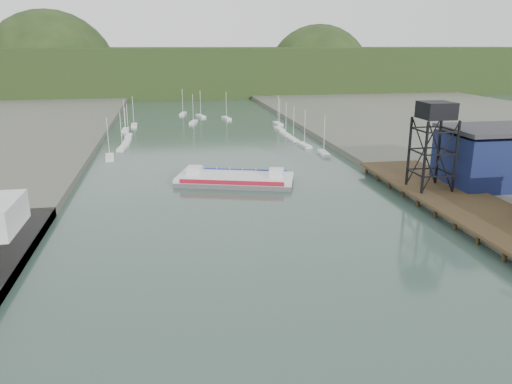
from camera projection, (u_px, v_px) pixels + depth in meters
name	position (u px, v px, depth m)	size (l,w,h in m)	color
east_pier	(479.00, 210.00, 81.62)	(14.00, 70.00, 2.45)	black
lift_tower	(436.00, 116.00, 89.63)	(6.50, 6.50, 16.00)	black
blue_shed	(497.00, 157.00, 96.49)	(20.50, 14.50, 11.30)	#0D163D
marina_sailboats	(207.00, 132.00, 164.05)	(57.71, 92.65, 0.90)	silver
distant_hills	(179.00, 73.00, 314.23)	(500.00, 120.00, 80.00)	black
chain_ferry	(235.00, 179.00, 104.04)	(25.76, 16.13, 3.46)	#525254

